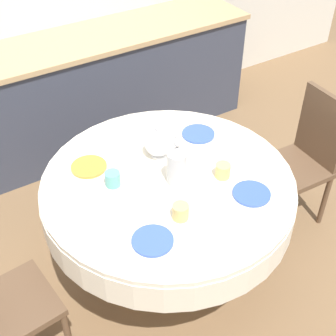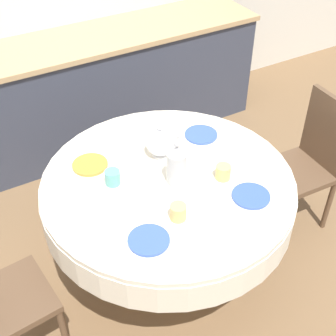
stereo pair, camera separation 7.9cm
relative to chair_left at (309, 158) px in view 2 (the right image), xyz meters
The scene contains 14 objects.
ground_plane 1.18m from the chair_left, behind, with size 12.00×12.00×0.00m, color brown.
kitchen_counter 1.94m from the chair_left, 122.89° to the left, with size 3.24×0.64×0.94m.
dining_table 1.06m from the chair_left, behind, with size 1.42×1.42×0.76m.
chair_left is the anchor object (origin of this frame).
plate_near_left 1.41m from the chair_left, 167.77° to the right, with size 0.20×0.20×0.01m, color #3856AD.
cup_near_left 1.21m from the chair_left, 168.67° to the right, with size 0.08×0.08×0.08m, color #DBB766.
plate_near_right 0.83m from the chair_left, 158.69° to the right, with size 0.20×0.20×0.01m, color #3856AD.
cup_near_right 0.84m from the chair_left, behind, with size 0.08×0.08×0.08m, color #DBB766.
plate_far_left 1.45m from the chair_left, 164.78° to the left, with size 0.20×0.20×0.01m, color orange.
cup_far_left 1.37m from the chair_left, behind, with size 0.08×0.08×0.08m, color #5BA39E.
plate_far_right 0.78m from the chair_left, 155.32° to the left, with size 0.20×0.20×0.01m, color #3856AD.
cup_far_right 0.97m from the chair_left, 161.14° to the left, with size 0.08×0.08×0.08m, color white.
coffee_carafe 1.08m from the chair_left, behind, with size 0.11×0.11×0.27m.
teapot 1.07m from the chair_left, 165.07° to the left, with size 0.23×0.17×0.22m.
Camera 2 is at (-0.97, -1.69, 2.46)m, focal length 50.00 mm.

